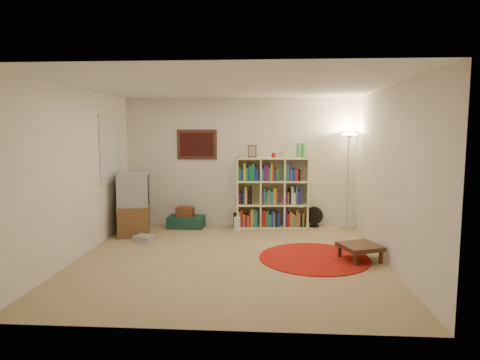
{
  "coord_description": "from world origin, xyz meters",
  "views": [
    {
      "loc": [
        0.54,
        -6.08,
        1.89
      ],
      "look_at": [
        0.1,
        0.6,
        1.1
      ],
      "focal_mm": 32.0,
      "sensor_mm": 36.0,
      "label": 1
    }
  ],
  "objects_px": {
    "bookshelf": "(271,194)",
    "tv_stand": "(134,205)",
    "side_table": "(360,247)",
    "floor_fan": "(314,217)",
    "floor_lamp": "(349,148)",
    "suitcase": "(186,222)"
  },
  "relations": [
    {
      "from": "bookshelf",
      "to": "tv_stand",
      "type": "relative_size",
      "value": 1.47
    },
    {
      "from": "bookshelf",
      "to": "side_table",
      "type": "height_order",
      "value": "bookshelf"
    },
    {
      "from": "tv_stand",
      "to": "side_table",
      "type": "xyz_separation_m",
      "value": [
        3.76,
        -1.37,
        -0.34
      ]
    },
    {
      "from": "bookshelf",
      "to": "floor_fan",
      "type": "xyz_separation_m",
      "value": [
        0.84,
        0.11,
        -0.46
      ]
    },
    {
      "from": "bookshelf",
      "to": "floor_fan",
      "type": "bearing_deg",
      "value": 4.49
    },
    {
      "from": "tv_stand",
      "to": "bookshelf",
      "type": "bearing_deg",
      "value": 1.4
    },
    {
      "from": "floor_lamp",
      "to": "tv_stand",
      "type": "relative_size",
      "value": 1.67
    },
    {
      "from": "floor_fan",
      "to": "side_table",
      "type": "relative_size",
      "value": 0.59
    },
    {
      "from": "floor_fan",
      "to": "side_table",
      "type": "bearing_deg",
      "value": -56.75
    },
    {
      "from": "suitcase",
      "to": "side_table",
      "type": "xyz_separation_m",
      "value": [
        2.92,
        -1.93,
        0.09
      ]
    },
    {
      "from": "bookshelf",
      "to": "floor_lamp",
      "type": "height_order",
      "value": "floor_lamp"
    },
    {
      "from": "bookshelf",
      "to": "tv_stand",
      "type": "xyz_separation_m",
      "value": [
        -2.49,
        -0.67,
        -0.12
      ]
    },
    {
      "from": "bookshelf",
      "to": "floor_fan",
      "type": "distance_m",
      "value": 0.97
    },
    {
      "from": "suitcase",
      "to": "side_table",
      "type": "height_order",
      "value": "side_table"
    },
    {
      "from": "suitcase",
      "to": "bookshelf",
      "type": "bearing_deg",
      "value": 5.74
    },
    {
      "from": "floor_lamp",
      "to": "side_table",
      "type": "height_order",
      "value": "floor_lamp"
    },
    {
      "from": "tv_stand",
      "to": "suitcase",
      "type": "height_order",
      "value": "tv_stand"
    },
    {
      "from": "floor_fan",
      "to": "tv_stand",
      "type": "relative_size",
      "value": 0.36
    },
    {
      "from": "bookshelf",
      "to": "floor_lamp",
      "type": "xyz_separation_m",
      "value": [
        1.43,
        -0.07,
        0.88
      ]
    },
    {
      "from": "bookshelf",
      "to": "floor_lamp",
      "type": "bearing_deg",
      "value": -5.78
    },
    {
      "from": "bookshelf",
      "to": "side_table",
      "type": "relative_size",
      "value": 2.42
    },
    {
      "from": "floor_lamp",
      "to": "floor_fan",
      "type": "xyz_separation_m",
      "value": [
        -0.59,
        0.18,
        -1.34
      ]
    }
  ]
}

